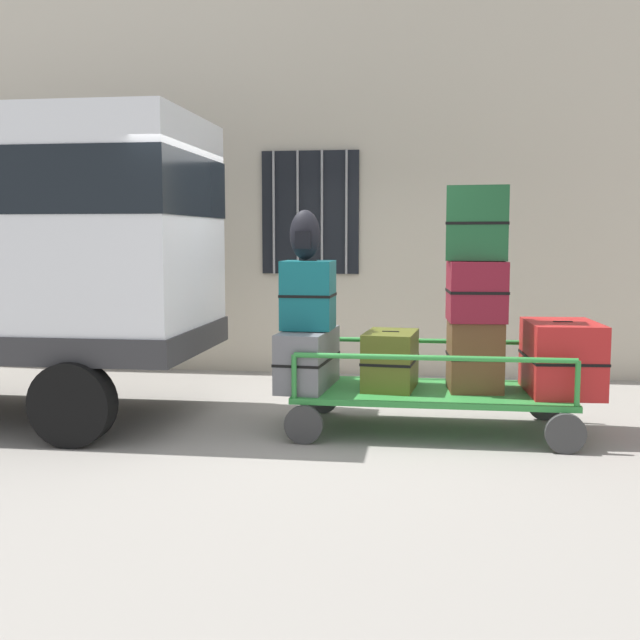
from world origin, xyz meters
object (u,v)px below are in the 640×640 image
(suitcase_center_middle, at_px, (476,291))
(suitcase_midleft_bottom, at_px, (390,360))
(luggage_cart, at_px, (432,396))
(backpack, at_px, (305,235))
(suitcase_midright_bottom, at_px, (562,357))
(suitcase_center_bottom, at_px, (475,356))
(suitcase_center_top, at_px, (478,223))
(suitcase_left_middle, at_px, (308,295))
(suitcase_left_bottom, at_px, (308,359))

(suitcase_center_middle, bearing_deg, suitcase_midleft_bottom, 177.75)
(luggage_cart, bearing_deg, backpack, 177.90)
(luggage_cart, relative_size, suitcase_midright_bottom, 2.76)
(backpack, bearing_deg, suitcase_midleft_bottom, -1.41)
(suitcase_center_bottom, relative_size, suitcase_center_top, 0.96)
(suitcase_left_middle, distance_m, suitcase_midleft_bottom, 0.93)
(suitcase_left_bottom, relative_size, suitcase_midright_bottom, 1.07)
(suitcase_left_bottom, bearing_deg, backpack, 115.67)
(luggage_cart, relative_size, suitcase_center_bottom, 3.95)
(suitcase_center_middle, relative_size, suitcase_midright_bottom, 0.62)
(suitcase_left_middle, relative_size, suitcase_center_bottom, 1.00)
(luggage_cart, xyz_separation_m, backpack, (-1.13, 0.04, 1.40))
(suitcase_center_bottom, bearing_deg, suitcase_midleft_bottom, -178.97)
(backpack, bearing_deg, luggage_cart, -2.10)
(suitcase_left_bottom, xyz_separation_m, suitcase_center_bottom, (1.46, 0.07, 0.05))
(backpack, bearing_deg, suitcase_midright_bottom, -0.53)
(suitcase_center_bottom, bearing_deg, suitcase_center_middle, -90.00)
(suitcase_midleft_bottom, height_order, suitcase_midright_bottom, suitcase_midright_bottom)
(suitcase_left_middle, bearing_deg, suitcase_center_bottom, 1.59)
(suitcase_left_bottom, xyz_separation_m, suitcase_midright_bottom, (2.19, 0.05, 0.05))
(suitcase_center_bottom, relative_size, suitcase_center_middle, 1.13)
(suitcase_center_middle, distance_m, backpack, 1.57)
(suitcase_left_middle, xyz_separation_m, suitcase_midright_bottom, (2.19, 0.03, -0.51))
(suitcase_left_middle, height_order, suitcase_center_bottom, suitcase_left_middle)
(suitcase_left_middle, bearing_deg, luggage_cart, 0.24)
(luggage_cart, xyz_separation_m, suitcase_center_middle, (0.37, -0.01, 0.92))
(suitcase_center_bottom, distance_m, suitcase_midright_bottom, 0.73)
(luggage_cart, relative_size, suitcase_center_middle, 4.45)
(suitcase_center_bottom, bearing_deg, backpack, 179.78)
(suitcase_left_middle, relative_size, backpack, 1.39)
(suitcase_midleft_bottom, relative_size, suitcase_center_middle, 1.28)
(suitcase_left_middle, relative_size, suitcase_midleft_bottom, 0.88)
(backpack, bearing_deg, suitcase_center_middle, -1.82)
(luggage_cart, relative_size, suitcase_center_top, 3.80)
(suitcase_center_middle, bearing_deg, suitcase_midright_bottom, 2.09)
(suitcase_left_bottom, bearing_deg, suitcase_midright_bottom, 1.38)
(suitcase_center_middle, bearing_deg, suitcase_center_top, -90.00)
(suitcase_center_top, distance_m, suitcase_midright_bottom, 1.36)
(suitcase_midleft_bottom, bearing_deg, suitcase_left_middle, -177.86)
(suitcase_center_top, height_order, backpack, suitcase_center_top)
(suitcase_left_middle, relative_size, suitcase_center_top, 0.96)
(suitcase_center_middle, distance_m, suitcase_midright_bottom, 0.92)
(suitcase_center_middle, bearing_deg, suitcase_left_middle, 179.95)
(suitcase_left_bottom, xyz_separation_m, suitcase_left_middle, (-0.00, 0.03, 0.57))
(suitcase_midleft_bottom, bearing_deg, suitcase_center_top, -2.60)
(suitcase_midleft_bottom, bearing_deg, suitcase_center_middle, -2.25)
(suitcase_center_bottom, distance_m, suitcase_center_top, 1.15)
(suitcase_midright_bottom, bearing_deg, suitcase_left_bottom, -178.62)
(backpack, bearing_deg, suitcase_center_bottom, -0.22)
(luggage_cart, distance_m, suitcase_center_bottom, 0.51)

